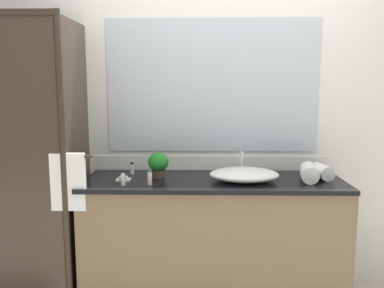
{
  "coord_description": "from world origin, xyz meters",
  "views": [
    {
      "loc": [
        -0.09,
        -2.73,
        1.56
      ],
      "look_at": [
        -0.15,
        0.0,
        1.15
      ],
      "focal_mm": 37.68,
      "sensor_mm": 36.0,
      "label": 1
    }
  ],
  "objects_px": {
    "faucet": "(241,167)",
    "amenity_bottle_body_wash": "(132,169)",
    "soap_dish": "(123,178)",
    "amenity_bottle_shampoo": "(150,178)",
    "rolled_towel_middle": "(309,173)",
    "sink_basin": "(244,175)",
    "amenity_bottle_lotion": "(123,178)",
    "potted_plant": "(158,164)",
    "rolled_towel_near_edge": "(322,172)"
  },
  "relations": [
    {
      "from": "potted_plant",
      "to": "amenity_bottle_shampoo",
      "type": "distance_m",
      "value": 0.22
    },
    {
      "from": "potted_plant",
      "to": "rolled_towel_middle",
      "type": "relative_size",
      "value": 0.82
    },
    {
      "from": "sink_basin",
      "to": "amenity_bottle_lotion",
      "type": "relative_size",
      "value": 4.91
    },
    {
      "from": "amenity_bottle_body_wash",
      "to": "rolled_towel_near_edge",
      "type": "relative_size",
      "value": 0.46
    },
    {
      "from": "faucet",
      "to": "rolled_towel_middle",
      "type": "distance_m",
      "value": 0.48
    },
    {
      "from": "amenity_bottle_shampoo",
      "to": "amenity_bottle_lotion",
      "type": "bearing_deg",
      "value": -172.82
    },
    {
      "from": "faucet",
      "to": "rolled_towel_near_edge",
      "type": "height_order",
      "value": "faucet"
    },
    {
      "from": "faucet",
      "to": "potted_plant",
      "type": "xyz_separation_m",
      "value": [
        -0.6,
        -0.1,
        0.04
      ]
    },
    {
      "from": "faucet",
      "to": "rolled_towel_near_edge",
      "type": "bearing_deg",
      "value": -11.7
    },
    {
      "from": "faucet",
      "to": "rolled_towel_middle",
      "type": "height_order",
      "value": "faucet"
    },
    {
      "from": "amenity_bottle_body_wash",
      "to": "rolled_towel_near_edge",
      "type": "xyz_separation_m",
      "value": [
        1.35,
        -0.11,
        0.01
      ]
    },
    {
      "from": "amenity_bottle_shampoo",
      "to": "soap_dish",
      "type": "bearing_deg",
      "value": 150.77
    },
    {
      "from": "sink_basin",
      "to": "soap_dish",
      "type": "distance_m",
      "value": 0.83
    },
    {
      "from": "amenity_bottle_body_wash",
      "to": "soap_dish",
      "type": "bearing_deg",
      "value": -97.7
    },
    {
      "from": "sink_basin",
      "to": "potted_plant",
      "type": "xyz_separation_m",
      "value": [
        -0.6,
        0.1,
        0.06
      ]
    },
    {
      "from": "faucet",
      "to": "potted_plant",
      "type": "distance_m",
      "value": 0.61
    },
    {
      "from": "sink_basin",
      "to": "amenity_bottle_lotion",
      "type": "bearing_deg",
      "value": -170.41
    },
    {
      "from": "sink_basin",
      "to": "rolled_towel_near_edge",
      "type": "bearing_deg",
      "value": 8.01
    },
    {
      "from": "potted_plant",
      "to": "amenity_bottle_body_wash",
      "type": "distance_m",
      "value": 0.23
    },
    {
      "from": "amenity_bottle_lotion",
      "to": "amenity_bottle_body_wash",
      "type": "distance_m",
      "value": 0.33
    },
    {
      "from": "rolled_towel_middle",
      "to": "faucet",
      "type": "bearing_deg",
      "value": 157.04
    },
    {
      "from": "sink_basin",
      "to": "amenity_bottle_lotion",
      "type": "distance_m",
      "value": 0.82
    },
    {
      "from": "soap_dish",
      "to": "amenity_bottle_shampoo",
      "type": "height_order",
      "value": "amenity_bottle_shampoo"
    },
    {
      "from": "amenity_bottle_lotion",
      "to": "rolled_towel_near_edge",
      "type": "xyz_separation_m",
      "value": [
        1.36,
        0.21,
        0.01
      ]
    },
    {
      "from": "faucet",
      "to": "rolled_towel_middle",
      "type": "xyz_separation_m",
      "value": [
        0.44,
        -0.19,
        0.0
      ]
    },
    {
      "from": "amenity_bottle_shampoo",
      "to": "rolled_towel_middle",
      "type": "xyz_separation_m",
      "value": [
        1.08,
        0.12,
        0.01
      ]
    },
    {
      "from": "faucet",
      "to": "amenity_bottle_body_wash",
      "type": "bearing_deg",
      "value": -179.99
    },
    {
      "from": "faucet",
      "to": "rolled_towel_near_edge",
      "type": "xyz_separation_m",
      "value": [
        0.55,
        -0.11,
        -0.01
      ]
    },
    {
      "from": "soap_dish",
      "to": "rolled_towel_middle",
      "type": "distance_m",
      "value": 1.27
    },
    {
      "from": "soap_dish",
      "to": "amenity_bottle_shampoo",
      "type": "bearing_deg",
      "value": -29.23
    },
    {
      "from": "soap_dish",
      "to": "faucet",
      "type": "bearing_deg",
      "value": 13.37
    },
    {
      "from": "sink_basin",
      "to": "amenity_bottle_shampoo",
      "type": "height_order",
      "value": "amenity_bottle_shampoo"
    },
    {
      "from": "sink_basin",
      "to": "rolled_towel_near_edge",
      "type": "xyz_separation_m",
      "value": [
        0.55,
        0.08,
        0.01
      ]
    },
    {
      "from": "sink_basin",
      "to": "rolled_towel_middle",
      "type": "bearing_deg",
      "value": 0.6
    },
    {
      "from": "sink_basin",
      "to": "amenity_bottle_shampoo",
      "type": "distance_m",
      "value": 0.64
    },
    {
      "from": "faucet",
      "to": "amenity_bottle_shampoo",
      "type": "bearing_deg",
      "value": -154.16
    },
    {
      "from": "amenity_bottle_lotion",
      "to": "rolled_towel_near_edge",
      "type": "relative_size",
      "value": 0.51
    },
    {
      "from": "amenity_bottle_body_wash",
      "to": "rolled_towel_middle",
      "type": "distance_m",
      "value": 1.26
    },
    {
      "from": "amenity_bottle_lotion",
      "to": "amenity_bottle_body_wash",
      "type": "bearing_deg",
      "value": 89.4
    },
    {
      "from": "amenity_bottle_lotion",
      "to": "amenity_bottle_shampoo",
      "type": "bearing_deg",
      "value": 7.18
    },
    {
      "from": "potted_plant",
      "to": "rolled_towel_near_edge",
      "type": "height_order",
      "value": "potted_plant"
    },
    {
      "from": "sink_basin",
      "to": "potted_plant",
      "type": "bearing_deg",
      "value": 170.96
    },
    {
      "from": "sink_basin",
      "to": "amenity_bottle_body_wash",
      "type": "height_order",
      "value": "same"
    },
    {
      "from": "rolled_towel_middle",
      "to": "amenity_bottle_lotion",
      "type": "bearing_deg",
      "value": -173.57
    },
    {
      "from": "amenity_bottle_shampoo",
      "to": "sink_basin",
      "type": "bearing_deg",
      "value": 10.24
    },
    {
      "from": "amenity_bottle_shampoo",
      "to": "rolled_towel_near_edge",
      "type": "distance_m",
      "value": 1.2
    },
    {
      "from": "faucet",
      "to": "amenity_bottle_body_wash",
      "type": "xyz_separation_m",
      "value": [
        -0.8,
        -0.0,
        -0.02
      ]
    },
    {
      "from": "potted_plant",
      "to": "amenity_bottle_shampoo",
      "type": "bearing_deg",
      "value": -99.53
    },
    {
      "from": "sink_basin",
      "to": "soap_dish",
      "type": "relative_size",
      "value": 4.75
    },
    {
      "from": "rolled_towel_near_edge",
      "to": "amenity_bottle_body_wash",
      "type": "bearing_deg",
      "value": 175.18
    }
  ]
}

